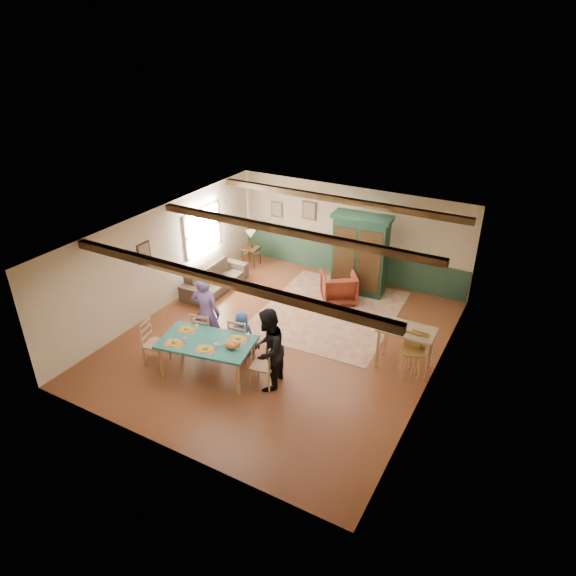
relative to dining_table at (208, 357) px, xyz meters
The scene contains 35 objects.
floor 2.05m from the dining_table, 69.28° to the left, with size 8.00×8.00×0.00m, color #5C2C1A.
wall_back 6.00m from the dining_table, 83.10° to the left, with size 7.00×0.02×2.70m, color beige.
wall_left 3.49m from the dining_table, 145.96° to the left, with size 0.02×8.00×2.70m, color beige.
wall_right 4.71m from the dining_table, 24.09° to the left, with size 0.02×8.00×2.70m, color beige.
ceiling 3.05m from the dining_table, 69.28° to the left, with size 7.00×8.00×0.02m, color white.
wainscot_back 5.91m from the dining_table, 83.07° to the left, with size 6.95×0.03×0.90m, color #213C2D.
ceiling_beam_front 2.35m from the dining_table, 30.35° to the right, with size 6.95×0.16×0.16m, color black.
ceiling_beam_mid 3.25m from the dining_table, 72.67° to the left, with size 6.95×0.16×0.16m, color black.
ceiling_beam_back 5.40m from the dining_table, 81.70° to the left, with size 6.95×0.16×0.16m, color black.
window_left 4.66m from the dining_table, 127.58° to the left, with size 0.06×1.60×1.30m, color white, non-canonical shape.
picture_left_wall 3.32m from the dining_table, 155.05° to the left, with size 0.04×0.42×0.52m, color tan, non-canonical shape.
picture_back_a 6.05m from the dining_table, 95.73° to the left, with size 0.45×0.04×0.55m, color tan, non-canonical shape.
picture_back_b 6.22m from the dining_table, 106.08° to the left, with size 0.38×0.04×0.48m, color tan, non-canonical shape.
dining_table is the anchor object (origin of this frame).
dining_chair_far_left 0.90m from the dining_table, 129.93° to the left, with size 0.46×0.48×1.03m, color tan, non-canonical shape.
dining_chair_far_right 0.90m from the dining_table, 71.82° to the left, with size 0.46×0.48×1.03m, color tan, non-canonical shape.
dining_chair_end_left 1.25m from the dining_table, 169.13° to the right, with size 0.46×0.48×1.03m, color tan, non-canonical shape.
dining_chair_end_right 1.25m from the dining_table, 10.87° to the left, with size 0.46×0.48×1.03m, color tan, non-canonical shape.
person_man 1.11m from the dining_table, 127.44° to the left, with size 0.68×0.45×1.87m, color #6D4F88.
person_woman 1.44m from the dining_table, 10.87° to the left, with size 0.87×0.68×1.79m, color black.
person_child 0.98m from the dining_table, 74.31° to the left, with size 0.53×0.35×1.09m, color navy.
cat 0.79m from the dining_table, ahead, with size 0.39×0.15×0.20m, color orange, non-canonical shape.
place_setting_near_left 0.80m from the dining_table, 144.68° to the right, with size 0.43×0.33×0.11m, color gold, non-canonical shape.
place_setting_near_center 0.55m from the dining_table, 57.33° to the right, with size 0.43×0.33×0.11m, color gold, non-canonical shape.
place_setting_far_left 0.80m from the dining_table, 166.43° to the left, with size 0.43×0.33×0.11m, color gold, non-canonical shape.
place_setting_far_right 0.80m from the dining_table, 35.32° to the left, with size 0.43×0.33×0.11m, color gold, non-canonical shape.
area_rug 3.84m from the dining_table, 72.14° to the left, with size 3.29×3.91×0.01m, color beige.
armoire 5.29m from the dining_table, 74.87° to the left, with size 1.59×0.63×2.24m, color black.
armchair 4.43m from the dining_table, 75.31° to the left, with size 0.88×0.90×0.82m, color #4B160F.
sofa 3.94m from the dining_table, 123.98° to the left, with size 2.21×0.87×0.65m, color #403428.
end_table 5.53m from the dining_table, 113.04° to the left, with size 0.48×0.48×0.59m, color black, non-canonical shape.
table_lamp 5.55m from the dining_table, 113.04° to the left, with size 0.30×0.30×0.54m, color tan, non-canonical shape.
counter_table 4.21m from the dining_table, 31.90° to the left, with size 1.18×0.69×0.98m, color #BAB191, non-canonical shape.
bar_stool_left 4.21m from the dining_table, 27.04° to the left, with size 0.37×0.40×1.04m, color #A78241, non-canonical shape.
bar_stool_right 4.35m from the dining_table, 26.62° to the left, with size 0.38×0.42×1.08m, color #A78241, non-canonical shape.
Camera 1 is at (5.09, -8.89, 6.75)m, focal length 32.00 mm.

